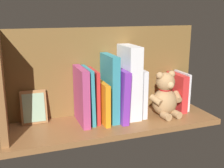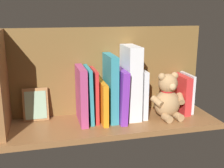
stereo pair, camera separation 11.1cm
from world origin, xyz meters
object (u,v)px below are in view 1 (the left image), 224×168
at_px(dictionary_thick_white, 129,82).
at_px(picture_frame_leaning, 34,107).
at_px(teddy_bear, 165,96).
at_px(book_0, 182,90).

relative_size(dictionary_thick_white, picture_frame_leaning, 2.24).
relative_size(teddy_bear, picture_frame_leaning, 1.43).
bearing_deg(dictionary_thick_white, book_0, -176.89).
relative_size(teddy_bear, dictionary_thick_white, 0.64).
bearing_deg(teddy_bear, dictionary_thick_white, -22.55).
distance_m(book_0, dictionary_thick_white, 0.27).
xyz_separation_m(teddy_bear, picture_frame_leaning, (0.53, -0.10, -0.02)).
bearing_deg(book_0, dictionary_thick_white, 3.11).
xyz_separation_m(book_0, picture_frame_leaning, (0.65, -0.04, -0.02)).
bearing_deg(dictionary_thick_white, teddy_bear, 163.62).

